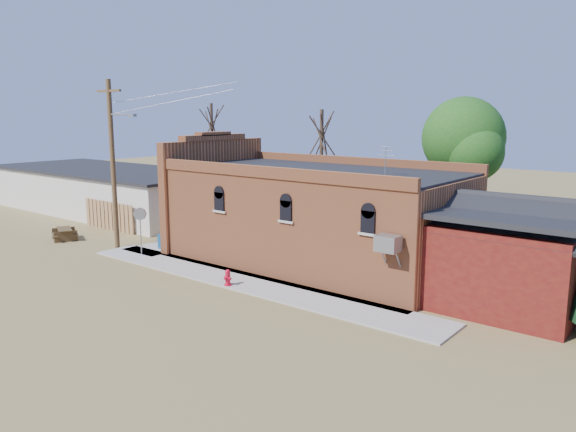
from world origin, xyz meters
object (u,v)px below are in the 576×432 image
Objects in this scene: trash_barrel at (162,241)px; utility_pole at (113,161)px; fire_hydrant at (228,277)px; picnic_table at (65,232)px; stop_sign at (140,218)px; brick_bar at (310,215)px.

utility_pole is at bearing -147.05° from trash_barrel.
fire_hydrant is at bearing -7.17° from utility_pole.
trash_barrel reaches higher than fire_hydrant.
stop_sign is at bearing 29.01° from picnic_table.
brick_bar is at bearing 11.26° from stop_sign.
brick_bar reaches higher than stop_sign.
picnic_table is (-13.74, 0.50, 0.02)m from fire_hydrant.
picnic_table is (-6.26, -2.05, -0.01)m from trash_barrel.
utility_pole is at bearing 174.94° from fire_hydrant.
fire_hydrant is 0.29× the size of stop_sign.
utility_pole is at bearing -156.31° from brick_bar.
utility_pole is 4.53× the size of picnic_table.
trash_barrel is at bearing 42.43° from picnic_table.
brick_bar is at bearing 23.69° from utility_pole.
trash_barrel is at bearing 32.95° from utility_pole.
fire_hydrant is at bearing -27.64° from stop_sign.
picnic_table is (-6.48, -0.53, -1.52)m from stop_sign.
fire_hydrant is 7.90m from trash_barrel.
brick_bar is 8.46m from trash_barrel.
trash_barrel is (-7.48, 2.55, 0.03)m from fire_hydrant.
brick_bar is 8.73m from stop_sign.
utility_pole reaches higher than trash_barrel.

